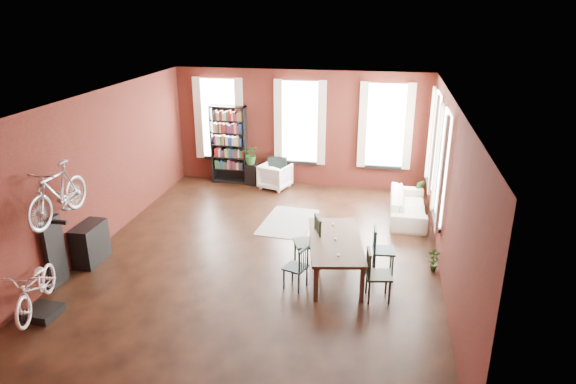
% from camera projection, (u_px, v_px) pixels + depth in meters
% --- Properties ---
extents(room, '(9.00, 9.04, 3.22)m').
position_uv_depth(room, '(280.00, 147.00, 10.28)').
color(room, black).
rests_on(room, ground).
extents(dining_table, '(1.30, 2.21, 0.71)m').
position_uv_depth(dining_table, '(335.00, 257.00, 9.68)').
color(dining_table, '#4B392D').
rests_on(dining_table, ground).
extents(dining_chair_a, '(0.48, 0.48, 0.82)m').
position_uv_depth(dining_chair_a, '(295.00, 267.00, 9.19)').
color(dining_chair_a, '#1B383B').
rests_on(dining_chair_a, ground).
extents(dining_chair_b, '(0.62, 0.62, 1.04)m').
position_uv_depth(dining_chair_b, '(307.00, 243.00, 9.88)').
color(dining_chair_b, black).
rests_on(dining_chair_b, ground).
extents(dining_chair_c, '(0.50, 0.50, 0.93)m').
position_uv_depth(dining_chair_c, '(379.00, 275.00, 8.81)').
color(dining_chair_c, black).
rests_on(dining_chair_c, ground).
extents(dining_chair_d, '(0.45, 0.45, 0.90)m').
position_uv_depth(dining_chair_d, '(384.00, 250.00, 9.72)').
color(dining_chair_d, '#163130').
rests_on(dining_chair_d, ground).
extents(bookshelf, '(1.00, 0.32, 2.20)m').
position_uv_depth(bookshelf, '(229.00, 145.00, 14.43)').
color(bookshelf, black).
rests_on(bookshelf, ground).
extents(white_armchair, '(0.93, 0.90, 0.77)m').
position_uv_depth(white_armchair, '(275.00, 175.00, 14.19)').
color(white_armchair, white).
rests_on(white_armchair, ground).
extents(cream_sofa, '(0.61, 2.08, 0.81)m').
position_uv_depth(cream_sofa, '(408.00, 201.00, 12.23)').
color(cream_sofa, beige).
rests_on(cream_sofa, ground).
extents(striped_rug, '(1.28, 1.89, 0.01)m').
position_uv_depth(striped_rug, '(288.00, 222.00, 12.08)').
color(striped_rug, black).
rests_on(striped_rug, ground).
extents(bike_trainer, '(0.53, 0.53, 0.15)m').
position_uv_depth(bike_trainer, '(43.00, 312.00, 8.44)').
color(bike_trainer, black).
rests_on(bike_trainer, ground).
extents(bike_wall_rack, '(0.16, 0.60, 1.30)m').
position_uv_depth(bike_wall_rack, '(55.00, 252.00, 9.22)').
color(bike_wall_rack, black).
rests_on(bike_wall_rack, ground).
extents(console_table, '(0.40, 0.80, 0.80)m').
position_uv_depth(console_table, '(90.00, 243.00, 10.12)').
color(console_table, black).
rests_on(console_table, ground).
extents(plant_stand, '(0.35, 0.35, 0.60)m').
position_uv_depth(plant_stand, '(252.00, 174.00, 14.50)').
color(plant_stand, black).
rests_on(plant_stand, ground).
extents(plant_by_sofa, '(0.40, 0.66, 0.29)m').
position_uv_depth(plant_by_sofa, '(417.00, 198.00, 13.20)').
color(plant_by_sofa, '#2F5F26').
rests_on(plant_by_sofa, ground).
extents(plant_small, '(0.29, 0.48, 0.16)m').
position_uv_depth(plant_small, '(433.00, 267.00, 9.88)').
color(plant_small, '#2D5522').
rests_on(plant_small, ground).
extents(bicycle_floor, '(0.74, 0.93, 1.56)m').
position_uv_depth(bicycle_floor, '(32.00, 267.00, 8.14)').
color(bicycle_floor, silver).
rests_on(bicycle_floor, bike_trainer).
extents(bicycle_hung, '(0.47, 1.00, 1.66)m').
position_uv_depth(bicycle_hung, '(54.00, 175.00, 8.66)').
color(bicycle_hung, '#A5A8AD').
rests_on(bicycle_hung, bike_wall_rack).
extents(plant_on_stand, '(0.55, 0.60, 0.43)m').
position_uv_depth(plant_on_stand, '(251.00, 157.00, 14.34)').
color(plant_on_stand, '#2A6026').
rests_on(plant_on_stand, plant_stand).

